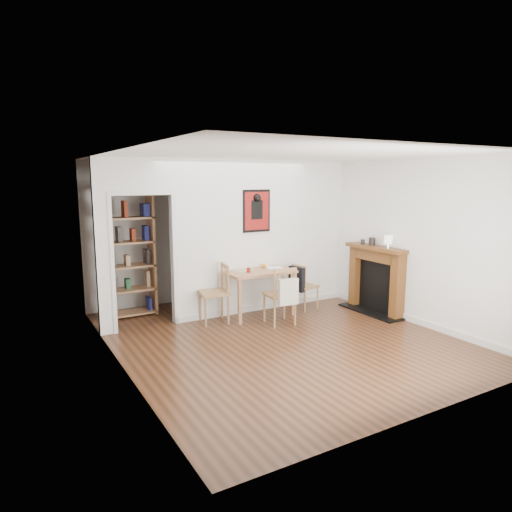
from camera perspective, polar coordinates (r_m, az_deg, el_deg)
ground at (r=6.80m, az=2.82°, el=-10.07°), size 5.20×5.20×0.00m
room_shell at (r=7.67m, az=-1.91°, el=2.20°), size 5.20×5.20×5.20m
dining_table at (r=7.66m, az=0.24°, el=-2.47°), size 1.14×0.73×0.78m
chair_left at (r=7.34m, az=-5.29°, el=-4.70°), size 0.55×0.55×0.96m
chair_right at (r=8.11m, az=6.05°, el=-3.73°), size 0.52×0.47×0.82m
chair_front at (r=7.24m, az=3.03°, el=-4.88°), size 0.51×0.57×0.94m
bookshelf at (r=7.86m, az=-15.85°, el=0.17°), size 0.89×0.36×2.12m
fireplace at (r=8.13m, az=14.80°, el=-2.56°), size 0.45×1.25×1.16m
red_glass at (r=7.46m, az=-0.93°, el=-1.75°), size 0.06×0.06×0.08m
orange_fruit at (r=7.84m, az=0.94°, el=-1.21°), size 0.07×0.07×0.07m
placemat at (r=7.63m, az=-1.54°, el=-1.78°), size 0.39×0.32×0.00m
notebook at (r=7.83m, az=2.28°, el=-1.45°), size 0.32×0.27×0.01m
mantel_lamp at (r=7.76m, az=16.20°, el=1.89°), size 0.14×0.14×0.22m
ceramic_jar_a at (r=8.09m, az=14.30°, el=1.79°), size 0.11×0.11×0.13m
ceramic_jar_b at (r=8.15m, az=13.20°, el=1.74°), size 0.07×0.07×0.09m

